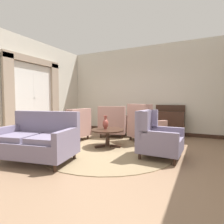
{
  "coord_description": "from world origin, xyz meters",
  "views": [
    {
      "loc": [
        2.05,
        -3.59,
        1.21
      ],
      "look_at": [
        -0.13,
        0.81,
        0.89
      ],
      "focal_mm": 29.24,
      "sensor_mm": 36.0,
      "label": 1
    }
  ],
  "objects_px": {
    "porcelain_vase": "(105,123)",
    "armchair_near_window": "(74,127)",
    "coffee_table": "(108,133)",
    "settee": "(37,141)",
    "sideboard": "(169,122)",
    "armchair_foreground_right": "(144,126)",
    "armchair_far_left": "(113,124)",
    "armchair_near_sideboard": "(157,138)"
  },
  "relations": [
    {
      "from": "coffee_table",
      "to": "armchair_foreground_right",
      "type": "bearing_deg",
      "value": 54.57
    },
    {
      "from": "coffee_table",
      "to": "armchair_foreground_right",
      "type": "xyz_separation_m",
      "value": [
        0.69,
        0.96,
        0.08
      ]
    },
    {
      "from": "coffee_table",
      "to": "sideboard",
      "type": "xyz_separation_m",
      "value": [
        1.19,
        2.17,
        0.11
      ]
    },
    {
      "from": "armchair_near_sideboard",
      "to": "armchair_near_window",
      "type": "xyz_separation_m",
      "value": [
        -2.6,
        0.52,
        -0.0
      ]
    },
    {
      "from": "coffee_table",
      "to": "settee",
      "type": "distance_m",
      "value": 1.75
    },
    {
      "from": "armchair_far_left",
      "to": "sideboard",
      "type": "distance_m",
      "value": 1.88
    },
    {
      "from": "armchair_far_left",
      "to": "armchair_foreground_right",
      "type": "relative_size",
      "value": 0.91
    },
    {
      "from": "porcelain_vase",
      "to": "armchair_foreground_right",
      "type": "height_order",
      "value": "armchair_foreground_right"
    },
    {
      "from": "porcelain_vase",
      "to": "sideboard",
      "type": "xyz_separation_m",
      "value": [
        1.25,
        2.18,
        -0.14
      ]
    },
    {
      "from": "coffee_table",
      "to": "armchair_near_sideboard",
      "type": "distance_m",
      "value": 1.36
    },
    {
      "from": "porcelain_vase",
      "to": "armchair_near_sideboard",
      "type": "distance_m",
      "value": 1.43
    },
    {
      "from": "coffee_table",
      "to": "sideboard",
      "type": "height_order",
      "value": "sideboard"
    },
    {
      "from": "coffee_table",
      "to": "armchair_near_window",
      "type": "distance_m",
      "value": 1.29
    },
    {
      "from": "armchair_near_sideboard",
      "to": "armchair_foreground_right",
      "type": "bearing_deg",
      "value": 29.03
    },
    {
      "from": "settee",
      "to": "coffee_table",
      "type": "bearing_deg",
      "value": 53.9
    },
    {
      "from": "coffee_table",
      "to": "sideboard",
      "type": "bearing_deg",
      "value": 61.28
    },
    {
      "from": "coffee_table",
      "to": "settee",
      "type": "xyz_separation_m",
      "value": [
        -0.75,
        -1.58,
        0.03
      ]
    },
    {
      "from": "porcelain_vase",
      "to": "armchair_far_left",
      "type": "height_order",
      "value": "armchair_far_left"
    },
    {
      "from": "sideboard",
      "to": "armchair_foreground_right",
      "type": "bearing_deg",
      "value": -112.66
    },
    {
      "from": "porcelain_vase",
      "to": "armchair_near_window",
      "type": "height_order",
      "value": "armchair_near_window"
    },
    {
      "from": "armchair_near_sideboard",
      "to": "armchair_foreground_right",
      "type": "distance_m",
      "value": 1.41
    },
    {
      "from": "armchair_foreground_right",
      "to": "armchair_near_sideboard",
      "type": "bearing_deg",
      "value": 152.95
    },
    {
      "from": "armchair_near_sideboard",
      "to": "porcelain_vase",
      "type": "bearing_deg",
      "value": 80.29
    },
    {
      "from": "porcelain_vase",
      "to": "settee",
      "type": "distance_m",
      "value": 1.73
    },
    {
      "from": "armchair_far_left",
      "to": "armchair_foreground_right",
      "type": "distance_m",
      "value": 1.19
    },
    {
      "from": "settee",
      "to": "armchair_near_window",
      "type": "xyz_separation_m",
      "value": [
        -0.52,
        1.81,
        0.01
      ]
    },
    {
      "from": "armchair_near_sideboard",
      "to": "armchair_foreground_right",
      "type": "height_order",
      "value": "armchair_foreground_right"
    },
    {
      "from": "armchair_near_window",
      "to": "coffee_table",
      "type": "bearing_deg",
      "value": 85.21
    },
    {
      "from": "coffee_table",
      "to": "armchair_near_window",
      "type": "xyz_separation_m",
      "value": [
        -1.27,
        0.22,
        0.05
      ]
    },
    {
      "from": "coffee_table",
      "to": "settee",
      "type": "bearing_deg",
      "value": -115.29
    },
    {
      "from": "armchair_near_window",
      "to": "armchair_near_sideboard",
      "type": "bearing_deg",
      "value": 83.96
    },
    {
      "from": "porcelain_vase",
      "to": "sideboard",
      "type": "relative_size",
      "value": 0.33
    },
    {
      "from": "armchair_foreground_right",
      "to": "sideboard",
      "type": "distance_m",
      "value": 1.3
    },
    {
      "from": "armchair_near_sideboard",
      "to": "armchair_near_window",
      "type": "height_order",
      "value": "armchair_near_sideboard"
    },
    {
      "from": "coffee_table",
      "to": "armchair_far_left",
      "type": "distance_m",
      "value": 1.35
    },
    {
      "from": "coffee_table",
      "to": "armchair_far_left",
      "type": "height_order",
      "value": "armchair_far_left"
    },
    {
      "from": "settee",
      "to": "sideboard",
      "type": "xyz_separation_m",
      "value": [
        1.93,
        3.75,
        0.07
      ]
    },
    {
      "from": "armchair_far_left",
      "to": "armchair_near_window",
      "type": "distance_m",
      "value": 1.32
    },
    {
      "from": "armchair_far_left",
      "to": "coffee_table",
      "type": "bearing_deg",
      "value": 95.17
    },
    {
      "from": "armchair_near_window",
      "to": "sideboard",
      "type": "bearing_deg",
      "value": 133.57
    },
    {
      "from": "settee",
      "to": "armchair_far_left",
      "type": "xyz_separation_m",
      "value": [
        0.28,
        2.85,
        0.02
      ]
    },
    {
      "from": "armchair_foreground_right",
      "to": "armchair_near_window",
      "type": "bearing_deg",
      "value": 56.52
    }
  ]
}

